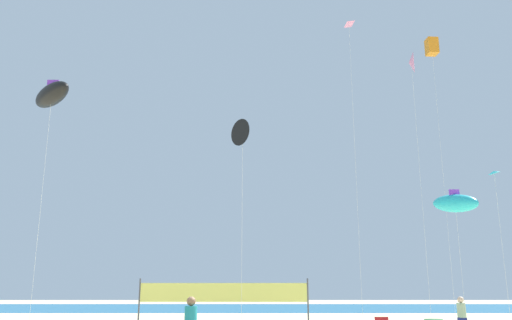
% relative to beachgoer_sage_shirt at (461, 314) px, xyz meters
% --- Properties ---
extents(ocean_band, '(120.00, 20.00, 0.01)m').
position_rel_beachgoer_sage_shirt_xyz_m(ocean_band, '(-10.31, 28.03, -0.85)').
color(ocean_band, '#1E6B99').
rests_on(ocean_band, ground).
extents(beachgoer_sage_shirt, '(0.37, 0.37, 1.60)m').
position_rel_beachgoer_sage_shirt_xyz_m(beachgoer_sage_shirt, '(0.00, 0.00, 0.00)').
color(beachgoer_sage_shirt, navy).
rests_on(beachgoer_sage_shirt, ground).
extents(volleyball_net, '(8.38, 0.23, 2.40)m').
position_rel_beachgoer_sage_shirt_xyz_m(volleyball_net, '(-10.41, 3.23, 0.78)').
color(volleyball_net, '#4C4C51').
rests_on(volleyball_net, ground).
extents(kite_cyan_inflatable, '(2.25, 2.78, 6.86)m').
position_rel_beachgoer_sage_shirt_xyz_m(kite_cyan_inflatable, '(1.37, 3.11, 5.29)').
color(kite_cyan_inflatable, silver).
rests_on(kite_cyan_inflatable, ground).
extents(kite_pink_delta, '(0.71, 1.33, 16.09)m').
position_rel_beachgoer_sage_shirt_xyz_m(kite_pink_delta, '(0.80, 6.49, 14.56)').
color(kite_pink_delta, silver).
rests_on(kite_pink_delta, ground).
extents(kite_cyan_diamond, '(0.59, 0.58, 7.84)m').
position_rel_beachgoer_sage_shirt_xyz_m(kite_cyan_diamond, '(3.40, 2.86, 6.74)').
color(kite_cyan_diamond, silver).
rests_on(kite_cyan_diamond, ground).
extents(kite_black_inflatable, '(2.54, 2.47, 11.02)m').
position_rel_beachgoer_sage_shirt_xyz_m(kite_black_inflatable, '(-17.90, -1.36, 9.46)').
color(kite_black_inflatable, silver).
rests_on(kite_black_inflatable, ground).
extents(kite_pink_diamond, '(0.80, 0.79, 18.29)m').
position_rel_beachgoer_sage_shirt_xyz_m(kite_pink_diamond, '(-2.97, 6.51, 16.81)').
color(kite_pink_diamond, silver).
rests_on(kite_pink_diamond, ground).
extents(kite_black_delta, '(1.12, 1.16, 9.77)m').
position_rel_beachgoer_sage_shirt_xyz_m(kite_black_delta, '(-9.44, 0.55, 8.26)').
color(kite_black_delta, silver).
rests_on(kite_black_delta, ground).
extents(kite_orange_box, '(0.78, 0.78, 18.62)m').
position_rel_beachgoer_sage_shirt_xyz_m(kite_orange_box, '(3.30, 9.60, 17.15)').
color(kite_orange_box, silver).
rests_on(kite_orange_box, ground).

